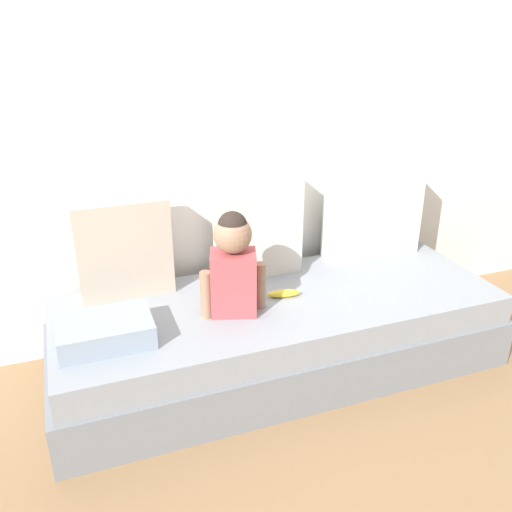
% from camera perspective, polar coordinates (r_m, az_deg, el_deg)
% --- Properties ---
extents(ground_plane, '(12.00, 12.00, 0.00)m').
position_cam_1_polar(ground_plane, '(2.93, 2.47, -11.48)').
color(ground_plane, '#93704C').
extents(back_wall, '(5.49, 0.10, 2.58)m').
position_cam_1_polar(back_wall, '(2.93, -1.42, 16.01)').
color(back_wall, white).
rests_on(back_wall, ground).
extents(couch, '(2.29, 0.85, 0.41)m').
position_cam_1_polar(couch, '(2.81, 2.54, -8.15)').
color(couch, gray).
rests_on(couch, ground).
extents(throw_pillow_left, '(0.46, 0.16, 0.50)m').
position_cam_1_polar(throw_pillow_left, '(2.73, -13.90, 0.82)').
color(throw_pillow_left, '#C1B29E').
rests_on(throw_pillow_left, couch).
extents(throw_pillow_center, '(0.46, 0.16, 0.56)m').
position_cam_1_polar(throw_pillow_center, '(2.87, 0.21, 3.36)').
color(throw_pillow_center, silver).
rests_on(throw_pillow_center, couch).
extents(throw_pillow_right, '(0.57, 0.16, 0.52)m').
position_cam_1_polar(throw_pillow_right, '(3.18, 12.33, 4.55)').
color(throw_pillow_right, silver).
rests_on(throw_pillow_right, couch).
extents(toddler, '(0.32, 0.21, 0.51)m').
position_cam_1_polar(toddler, '(2.47, -2.45, -0.72)').
color(toddler, '#B24C51').
rests_on(toddler, couch).
extents(banana, '(0.18, 0.08, 0.04)m').
position_cam_1_polar(banana, '(2.71, 2.99, -4.01)').
color(banana, yellow).
rests_on(banana, couch).
extents(folded_blanket, '(0.40, 0.28, 0.11)m').
position_cam_1_polar(folded_blanket, '(2.42, -15.75, -7.69)').
color(folded_blanket, '#8E9EB2').
rests_on(folded_blanket, couch).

